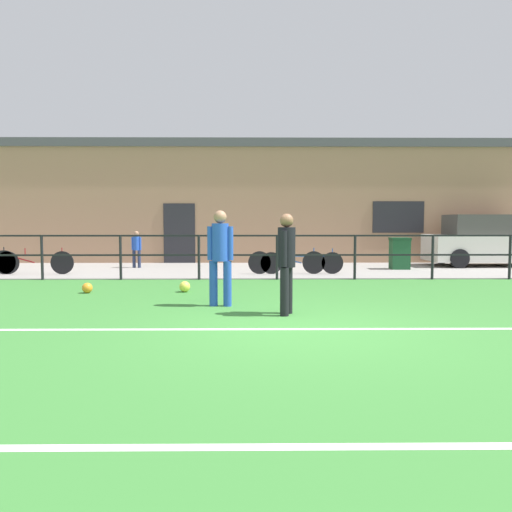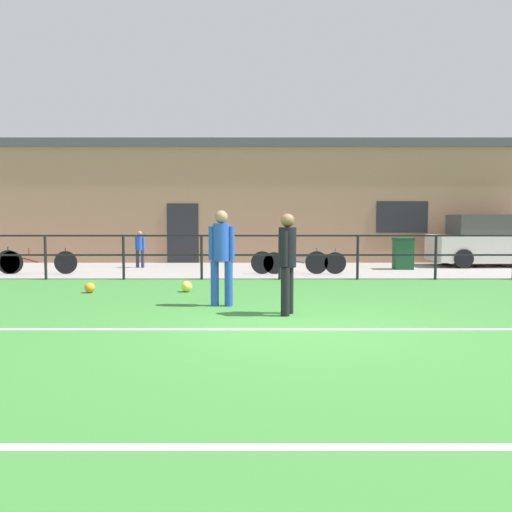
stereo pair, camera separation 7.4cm
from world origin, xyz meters
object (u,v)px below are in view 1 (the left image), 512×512
object	(u,v)px
player_goalkeeper	(287,258)
bicycle_parked_0	(35,262)
parked_car_red	(493,242)
player_striker	(220,252)
bicycle_parked_3	(286,262)
spectator_child	(136,247)
bicycle_parked_1	(302,262)
soccer_ball_match	(87,288)
soccer_ball_spare	(185,287)
trash_bin_0	(400,253)

from	to	relation	value
player_goalkeeper	bicycle_parked_0	xyz separation A→B (m)	(-6.58, 6.16, -0.57)
parked_car_red	bicycle_parked_0	xyz separation A→B (m)	(-13.95, -2.50, -0.45)
player_striker	bicycle_parked_3	world-z (taller)	player_striker
spectator_child	player_goalkeeper	bearing A→B (deg)	125.50
player_goalkeeper	bicycle_parked_3	bearing A→B (deg)	-165.33
player_goalkeeper	bicycle_parked_1	world-z (taller)	player_goalkeeper
soccer_ball_match	parked_car_red	world-z (taller)	parked_car_red
soccer_ball_spare	bicycle_parked_3	xyz separation A→B (m)	(2.40, 3.50, 0.24)
soccer_ball_match	parked_car_red	bearing A→B (deg)	28.34
soccer_ball_match	soccer_ball_spare	world-z (taller)	soccer_ball_spare
soccer_ball_match	parked_car_red	size ratio (longest dim) A/B	0.05
bicycle_parked_1	bicycle_parked_3	world-z (taller)	bicycle_parked_3
player_goalkeeper	bicycle_parked_3	distance (m)	6.20
bicycle_parked_3	parked_car_red	bearing A→B (deg)	19.80
soccer_ball_match	bicycle_parked_1	distance (m)	6.06
player_goalkeeper	soccer_ball_match	world-z (taller)	player_goalkeeper
soccer_ball_spare	parked_car_red	xyz separation A→B (m)	(9.34, 6.00, 0.69)
spectator_child	trash_bin_0	distance (m)	8.20
player_striker	bicycle_parked_3	size ratio (longest dim) A/B	0.79
player_goalkeeper	player_striker	bearing A→B (deg)	-108.95
player_striker	bicycle_parked_0	world-z (taller)	player_striker
soccer_ball_match	spectator_child	xyz separation A→B (m)	(-0.18, 5.59, 0.57)
soccer_ball_spare	bicycle_parked_1	world-z (taller)	bicycle_parked_1
bicycle_parked_1	bicycle_parked_3	bearing A→B (deg)	-180.00
soccer_ball_match	trash_bin_0	distance (m)	9.46
player_goalkeeper	soccer_ball_spare	world-z (taller)	player_goalkeeper
player_striker	soccer_ball_spare	bearing A→B (deg)	-57.21
soccer_ball_match	bicycle_parked_3	distance (m)	5.73
bicycle_parked_1	bicycle_parked_3	distance (m)	0.42
player_striker	soccer_ball_match	xyz separation A→B (m)	(-2.89, 1.67, -0.86)
bicycle_parked_0	bicycle_parked_3	world-z (taller)	bicycle_parked_0
player_striker	parked_car_red	distance (m)	11.52
player_striker	spectator_child	size ratio (longest dim) A/B	1.46
player_striker	parked_car_red	xyz separation A→B (m)	(8.48, 7.80, -0.15)
parked_car_red	soccer_ball_spare	bearing A→B (deg)	-147.30
soccer_ball_spare	spectator_child	xyz separation A→B (m)	(-2.20, 5.45, 0.56)
player_striker	trash_bin_0	distance (m)	8.44
spectator_child	bicycle_parked_0	world-z (taller)	spectator_child
soccer_ball_match	soccer_ball_spare	xyz separation A→B (m)	(2.02, 0.13, 0.01)
player_striker	parked_car_red	world-z (taller)	parked_car_red
player_striker	bicycle_parked_1	distance (m)	5.69
parked_car_red	bicycle_parked_1	xyz separation A→B (m)	(-6.52, -2.50, -0.47)
soccer_ball_match	player_striker	bearing A→B (deg)	-30.02
bicycle_parked_0	parked_car_red	bearing A→B (deg)	10.16
player_striker	spectator_child	bearing A→B (deg)	-59.92
player_striker	parked_car_red	bearing A→B (deg)	-130.23
spectator_child	parked_car_red	distance (m)	11.56
player_goalkeeper	trash_bin_0	size ratio (longest dim) A/B	1.69
player_goalkeeper	player_striker	world-z (taller)	player_striker
bicycle_parked_1	trash_bin_0	distance (m)	3.45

